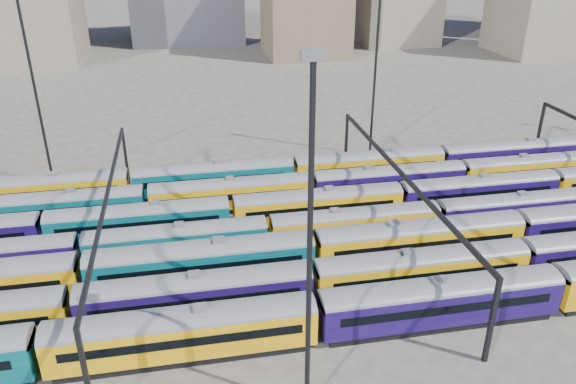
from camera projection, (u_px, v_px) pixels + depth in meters
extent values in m
plane|color=#403B36|center=(307.00, 246.00, 60.88)|extent=(500.00, 500.00, 0.00)
cube|color=black|center=(186.00, 353.00, 45.15)|extent=(20.03, 2.60, 0.74)
cube|color=#B47D07|center=(184.00, 334.00, 44.33)|extent=(21.08, 3.06, 3.06)
cylinder|color=#4C4C51|center=(182.00, 318.00, 43.67)|extent=(21.08, 3.06, 3.06)
cube|color=black|center=(184.00, 343.00, 42.80)|extent=(18.55, 0.06, 0.79)
cube|color=black|center=(183.00, 318.00, 45.55)|extent=(18.55, 0.06, 0.79)
cube|color=slate|center=(181.00, 310.00, 43.32)|extent=(1.05, 0.95, 0.37)
cube|color=black|center=(438.00, 320.00, 48.84)|extent=(20.03, 2.60, 0.74)
cube|color=#100735|center=(440.00, 303.00, 48.02)|extent=(21.08, 3.06, 3.06)
cylinder|color=#4C4C51|center=(442.00, 288.00, 47.36)|extent=(21.08, 3.06, 3.06)
cube|color=black|center=(449.00, 310.00, 46.49)|extent=(18.55, 0.06, 0.79)
cube|color=black|center=(433.00, 289.00, 49.23)|extent=(18.55, 0.06, 0.79)
cube|color=slate|center=(443.00, 280.00, 47.00)|extent=(1.05, 0.95, 0.37)
cube|color=black|center=(198.00, 313.00, 49.80)|extent=(19.24, 2.50, 0.71)
cube|color=#100735|center=(197.00, 296.00, 49.01)|extent=(20.25, 2.94, 2.94)
cylinder|color=#4C4C51|center=(195.00, 282.00, 48.37)|extent=(20.25, 2.94, 2.94)
cube|color=black|center=(197.00, 303.00, 47.54)|extent=(17.82, 0.06, 0.76)
cube|color=black|center=(196.00, 283.00, 50.17)|extent=(17.82, 0.06, 0.76)
cube|color=slate|center=(195.00, 274.00, 48.04)|extent=(1.01, 0.91, 0.35)
cube|color=black|center=(419.00, 287.00, 53.34)|extent=(19.24, 2.50, 0.71)
cube|color=#B47D07|center=(421.00, 271.00, 52.55)|extent=(20.25, 2.94, 2.94)
cylinder|color=#4C4C51|center=(423.00, 258.00, 51.91)|extent=(20.25, 2.94, 2.94)
cube|color=black|center=(428.00, 277.00, 51.08)|extent=(17.82, 0.06, 0.76)
cube|color=black|center=(415.00, 259.00, 53.71)|extent=(17.82, 0.06, 0.76)
cube|color=slate|center=(424.00, 250.00, 51.58)|extent=(1.01, 0.91, 0.35)
cube|color=black|center=(204.00, 280.00, 54.34)|extent=(20.32, 2.64, 0.75)
cube|color=#043A43|center=(202.00, 263.00, 53.51)|extent=(21.39, 3.10, 3.10)
cylinder|color=#4C4C51|center=(201.00, 249.00, 52.84)|extent=(21.39, 3.10, 3.10)
cube|color=black|center=(203.00, 269.00, 51.96)|extent=(18.83, 0.06, 0.80)
cube|color=black|center=(201.00, 251.00, 54.74)|extent=(18.83, 0.06, 0.80)
cube|color=slate|center=(201.00, 242.00, 52.48)|extent=(1.07, 0.96, 0.37)
cube|color=black|center=(417.00, 257.00, 58.08)|extent=(20.32, 2.64, 0.75)
cube|color=#B47D07|center=(419.00, 241.00, 57.25)|extent=(21.39, 3.10, 3.10)
cylinder|color=#4C4C51|center=(421.00, 228.00, 56.58)|extent=(21.39, 3.10, 3.10)
cube|color=black|center=(426.00, 246.00, 55.69)|extent=(18.83, 0.06, 0.80)
cube|color=black|center=(413.00, 230.00, 58.48)|extent=(18.83, 0.06, 0.80)
cube|color=slate|center=(421.00, 221.00, 56.22)|extent=(1.07, 0.96, 0.37)
cube|color=black|center=(178.00, 256.00, 58.40)|extent=(17.55, 2.28, 0.65)
cube|color=#043A43|center=(177.00, 242.00, 57.68)|extent=(18.47, 2.68, 2.68)
cylinder|color=#4C4C51|center=(176.00, 231.00, 57.10)|extent=(18.47, 2.68, 2.68)
cube|color=black|center=(177.00, 246.00, 56.34)|extent=(16.26, 0.06, 0.69)
cube|color=black|center=(177.00, 233.00, 58.75)|extent=(16.26, 0.06, 0.69)
cube|color=slate|center=(175.00, 225.00, 56.79)|extent=(0.92, 0.83, 0.32)
cube|color=black|center=(354.00, 238.00, 61.64)|extent=(17.55, 2.28, 0.65)
cube|color=#B47D07|center=(355.00, 225.00, 60.92)|extent=(18.47, 2.68, 2.68)
cylinder|color=#4C4C51|center=(356.00, 214.00, 60.34)|extent=(18.47, 2.68, 2.68)
cube|color=black|center=(359.00, 229.00, 59.58)|extent=(16.26, 0.06, 0.69)
cube|color=black|center=(352.00, 217.00, 61.98)|extent=(16.26, 0.06, 0.69)
cube|color=slate|center=(356.00, 208.00, 60.03)|extent=(0.92, 0.83, 0.32)
cube|color=black|center=(513.00, 223.00, 64.87)|extent=(17.55, 2.28, 0.65)
cube|color=#100735|center=(515.00, 210.00, 64.16)|extent=(18.47, 2.68, 2.68)
cylinder|color=#4C4C51|center=(517.00, 199.00, 63.58)|extent=(18.47, 2.68, 2.68)
cube|color=black|center=(522.00, 213.00, 62.81)|extent=(16.26, 0.06, 0.69)
cube|color=black|center=(509.00, 202.00, 65.22)|extent=(16.26, 0.06, 0.69)
cube|color=slate|center=(518.00, 194.00, 63.27)|extent=(0.92, 0.83, 0.32)
cube|color=black|center=(142.00, 236.00, 62.15)|extent=(18.52, 2.40, 0.68)
cube|color=#043A43|center=(140.00, 222.00, 61.39)|extent=(19.50, 2.83, 2.83)
cylinder|color=#4C4C51|center=(138.00, 210.00, 60.78)|extent=(19.50, 2.83, 2.83)
cube|color=black|center=(139.00, 225.00, 59.97)|extent=(17.16, 0.06, 0.73)
cube|color=black|center=(140.00, 213.00, 62.51)|extent=(17.16, 0.06, 0.73)
cube|color=slate|center=(137.00, 204.00, 60.45)|extent=(0.97, 0.88, 0.34)
cube|color=black|center=(318.00, 219.00, 65.56)|extent=(18.52, 2.40, 0.68)
cube|color=#B47D07|center=(318.00, 206.00, 64.80)|extent=(19.50, 2.83, 2.83)
cylinder|color=#4C4C51|center=(318.00, 195.00, 64.19)|extent=(19.50, 2.83, 2.83)
cube|color=black|center=(321.00, 209.00, 63.39)|extent=(17.16, 0.06, 0.73)
cube|color=black|center=(315.00, 198.00, 65.93)|extent=(17.16, 0.06, 0.73)
cube|color=slate|center=(319.00, 189.00, 63.87)|extent=(0.97, 0.88, 0.34)
cube|color=black|center=(477.00, 205.00, 68.97)|extent=(18.52, 2.40, 0.68)
cube|color=#100735|center=(479.00, 192.00, 68.21)|extent=(19.50, 2.83, 2.83)
cylinder|color=#4C4C51|center=(480.00, 181.00, 67.60)|extent=(19.50, 2.83, 2.83)
cube|color=black|center=(485.00, 194.00, 66.80)|extent=(17.16, 0.06, 0.73)
cube|color=black|center=(473.00, 185.00, 69.34)|extent=(17.16, 0.06, 0.73)
cube|color=slate|center=(481.00, 176.00, 67.28)|extent=(0.97, 0.88, 0.34)
cube|color=black|center=(60.00, 222.00, 64.98)|extent=(18.39, 2.39, 0.68)
cube|color=#043A43|center=(57.00, 209.00, 64.23)|extent=(19.36, 2.81, 2.81)
cylinder|color=#4C4C51|center=(55.00, 198.00, 63.62)|extent=(19.36, 2.81, 2.81)
cube|color=black|center=(55.00, 212.00, 62.82)|extent=(17.04, 0.06, 0.73)
cube|color=black|center=(59.00, 201.00, 65.34)|extent=(17.04, 0.06, 0.73)
cube|color=slate|center=(54.00, 192.00, 63.30)|extent=(0.97, 0.87, 0.34)
cube|color=black|center=(232.00, 207.00, 68.37)|extent=(18.39, 2.39, 0.68)
cube|color=#B47D07|center=(231.00, 194.00, 67.62)|extent=(19.36, 2.81, 2.81)
cylinder|color=#4C4C51|center=(231.00, 184.00, 67.01)|extent=(19.36, 2.81, 2.81)
cube|color=black|center=(232.00, 197.00, 66.21)|extent=(17.04, 0.06, 0.73)
cube|color=black|center=(230.00, 187.00, 68.73)|extent=(17.04, 0.06, 0.73)
cube|color=slate|center=(231.00, 178.00, 66.69)|extent=(0.97, 0.87, 0.34)
cube|color=black|center=(388.00, 194.00, 71.76)|extent=(18.39, 2.39, 0.68)
cube|color=#100735|center=(389.00, 182.00, 71.00)|extent=(19.36, 2.81, 2.81)
cylinder|color=#4C4C51|center=(390.00, 171.00, 70.40)|extent=(19.36, 2.81, 2.81)
cube|color=black|center=(393.00, 184.00, 69.60)|extent=(17.04, 0.06, 0.73)
cube|color=black|center=(385.00, 175.00, 72.12)|extent=(17.04, 0.06, 0.73)
cube|color=slate|center=(390.00, 166.00, 70.07)|extent=(0.97, 0.87, 0.34)
cube|color=black|center=(529.00, 182.00, 75.15)|extent=(18.39, 2.39, 0.68)
cube|color=#B47D07|center=(532.00, 170.00, 74.39)|extent=(19.36, 2.81, 2.81)
cylinder|color=#4C4C51|center=(534.00, 160.00, 73.79)|extent=(19.36, 2.81, 2.81)
cube|color=black|center=(538.00, 172.00, 72.99)|extent=(17.04, 0.06, 0.73)
cube|color=black|center=(526.00, 163.00, 75.51)|extent=(17.04, 0.06, 0.73)
cube|color=slate|center=(535.00, 155.00, 73.46)|extent=(0.97, 0.87, 0.34)
cube|color=black|center=(46.00, 205.00, 68.98)|extent=(19.10, 2.48, 0.70)
cube|color=#B47D07|center=(43.00, 191.00, 68.20)|extent=(20.11, 2.92, 2.92)
cylinder|color=#4C4C51|center=(41.00, 180.00, 67.57)|extent=(20.11, 2.92, 2.92)
cube|color=black|center=(40.00, 194.00, 66.74)|extent=(17.70, 0.06, 0.75)
cube|color=black|center=(45.00, 184.00, 69.36)|extent=(17.70, 0.06, 0.75)
cube|color=slate|center=(40.00, 175.00, 67.24)|extent=(1.01, 0.90, 0.35)
cube|color=black|center=(215.00, 191.00, 72.50)|extent=(19.10, 2.48, 0.70)
cube|color=#043A43|center=(214.00, 178.00, 71.72)|extent=(20.11, 2.92, 2.92)
cylinder|color=#4C4C51|center=(213.00, 168.00, 71.09)|extent=(20.11, 2.92, 2.92)
cube|color=black|center=(215.00, 180.00, 70.26)|extent=(17.70, 0.06, 0.75)
cube|color=black|center=(213.00, 171.00, 72.88)|extent=(17.70, 0.06, 0.75)
cube|color=slate|center=(213.00, 162.00, 70.75)|extent=(1.01, 0.90, 0.35)
cube|color=black|center=(368.00, 179.00, 76.01)|extent=(19.10, 2.48, 0.70)
cube|color=#B47D07|center=(369.00, 166.00, 75.23)|extent=(20.11, 2.92, 2.92)
cylinder|color=#4C4C51|center=(370.00, 156.00, 74.60)|extent=(20.11, 2.92, 2.92)
cube|color=black|center=(373.00, 168.00, 73.77)|extent=(17.70, 0.06, 0.75)
cube|color=black|center=(366.00, 160.00, 76.39)|extent=(17.70, 0.06, 0.75)
cube|color=slate|center=(370.00, 151.00, 74.27)|extent=(1.01, 0.90, 0.35)
cube|color=black|center=(508.00, 167.00, 79.53)|extent=(19.10, 2.48, 0.70)
cube|color=#100735|center=(510.00, 156.00, 78.75)|extent=(20.11, 2.92, 2.92)
cylinder|color=#4C4C51|center=(512.00, 146.00, 78.12)|extent=(20.11, 2.92, 2.92)
cube|color=black|center=(516.00, 157.00, 77.29)|extent=(17.70, 0.06, 0.75)
cube|color=black|center=(505.00, 149.00, 79.91)|extent=(17.70, 0.06, 0.75)
cube|color=slate|center=(513.00, 141.00, 77.78)|extent=(1.01, 0.90, 0.35)
cube|color=black|center=(85.00, 374.00, 38.04)|extent=(0.35, 0.35, 8.00)
cube|color=black|center=(126.00, 157.00, 73.47)|extent=(0.35, 0.35, 8.00)
cube|color=black|center=(107.00, 196.00, 54.11)|extent=(0.30, 40.00, 0.45)
cube|color=black|center=(492.00, 320.00, 43.13)|extent=(0.35, 0.35, 8.00)
cube|color=black|center=(346.00, 142.00, 78.56)|extent=(0.35, 0.35, 8.00)
cube|color=black|center=(401.00, 173.00, 59.21)|extent=(0.30, 40.00, 0.45)
cube|color=black|center=(540.00, 128.00, 83.66)|extent=(0.35, 0.35, 8.00)
cylinder|color=black|center=(36.00, 93.00, 69.87)|extent=(0.36, 0.36, 25.00)
cylinder|color=black|center=(309.00, 261.00, 35.14)|extent=(0.36, 0.36, 25.00)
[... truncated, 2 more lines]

